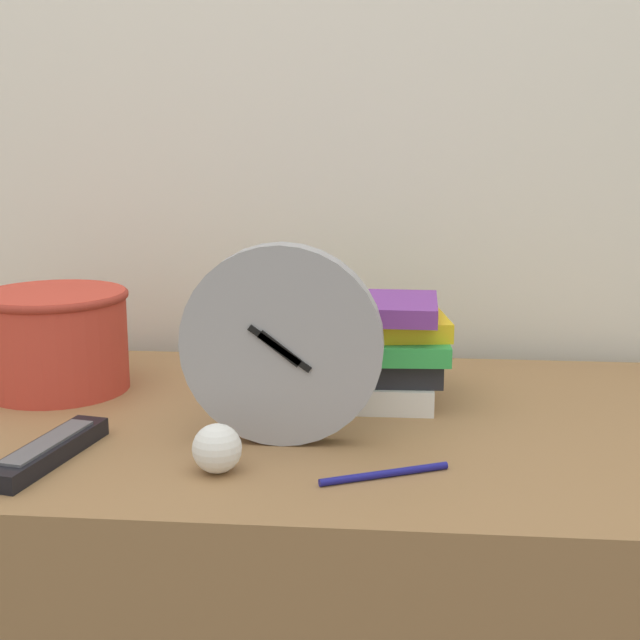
% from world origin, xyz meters
% --- Properties ---
extents(wall_back, '(6.00, 0.04, 2.40)m').
position_xyz_m(wall_back, '(0.00, 0.68, 1.20)').
color(wall_back, silver).
rests_on(wall_back, ground_plane).
extents(desk_clock, '(0.23, 0.04, 0.23)m').
position_xyz_m(desk_clock, '(0.04, 0.22, 0.87)').
color(desk_clock, '#99999E').
rests_on(desk_clock, desk).
extents(book_stack, '(0.25, 0.18, 0.14)m').
position_xyz_m(book_stack, '(0.12, 0.39, 0.82)').
color(book_stack, white).
rests_on(book_stack, desk).
extents(basket, '(0.20, 0.20, 0.14)m').
position_xyz_m(basket, '(-0.30, 0.40, 0.83)').
color(basket, '#C63D2D').
rests_on(basket, desk).
extents(tv_remote, '(0.08, 0.19, 0.02)m').
position_xyz_m(tv_remote, '(-0.21, 0.14, 0.77)').
color(tv_remote, black).
rests_on(tv_remote, desk).
extents(crumpled_paper_ball, '(0.05, 0.05, 0.05)m').
position_xyz_m(crumpled_paper_ball, '(-0.02, 0.12, 0.78)').
color(crumpled_paper_ball, white).
rests_on(crumpled_paper_ball, desk).
extents(pen, '(0.13, 0.07, 0.01)m').
position_xyz_m(pen, '(0.16, 0.12, 0.76)').
color(pen, navy).
rests_on(pen, desk).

